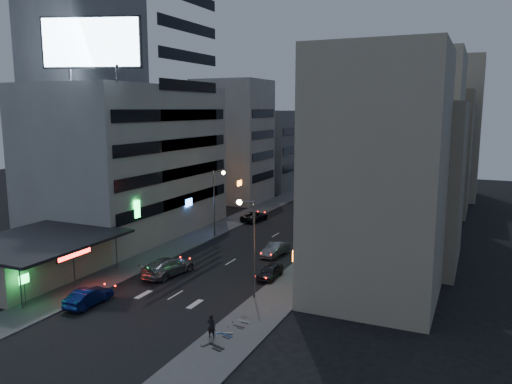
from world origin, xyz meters
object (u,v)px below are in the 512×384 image
Objects in this scene: road_car_silver at (168,266)px; scooter_black_b at (246,321)px; scooter_black_a at (225,340)px; person at (211,326)px; road_car_blue at (89,297)px; parked_car_left at (254,216)px; parked_car_right_mid at (275,249)px; parked_car_right_near at (270,272)px; parked_car_right_far at (341,217)px; scooter_blue at (233,329)px; scooter_silver_a at (233,325)px; scooter_silver_b at (250,315)px.

road_car_silver is 3.63× the size of scooter_black_b.
scooter_black_b is (-0.19, 3.43, -0.13)m from scooter_black_a.
person is 2.76m from scooter_black_b.
road_car_blue reaches higher than scooter_black_b.
parked_car_right_mid is at bearing 128.60° from parked_car_left.
parked_car_right_near is 9.55m from road_car_silver.
road_car_silver is 2.84× the size of scooter_black_a.
person is 1.02× the size of scooter_black_b.
parked_car_right_far is at bearing 10.20° from scooter_black_b.
scooter_black_a is at bearing 169.96° from road_car_blue.
parked_car_right_near is 2.33× the size of person.
scooter_black_a is (5.07, -20.75, 0.04)m from parked_car_right_mid.
road_car_silver is 14.14m from person.
road_car_blue is (-10.60, -11.70, 0.06)m from parked_car_right_near.
scooter_blue is (11.48, -9.14, -0.18)m from road_car_silver.
scooter_silver_a reaches higher than scooter_black_b.
road_car_blue reaches higher than scooter_silver_b.
scooter_blue is (4.74, -18.99, -0.04)m from parked_car_right_mid.
scooter_silver_b is at bearing 120.61° from parked_car_left.
person is 0.95× the size of scooter_silver_a.
scooter_silver_b is (0.03, 2.63, -0.04)m from scooter_blue.
scooter_black_b is at bearing 20.68° from scooter_black_a.
road_car_blue is (0.60, -32.67, 0.05)m from parked_car_left.
parked_car_right_far is 29.44m from road_car_silver.
parked_car_right_near is 0.80× the size of parked_car_left.
scooter_black_b is (1.43, 2.34, -0.33)m from person.
scooter_black_a is at bearing -89.70° from parked_car_right_far.
scooter_silver_a is (2.08, -11.54, -0.00)m from parked_car_right_near.
parked_car_right_far reaches higher than parked_car_left.
scooter_silver_b is at bearing 158.96° from road_car_silver.
road_car_silver reaches higher than parked_car_right_mid.
road_car_blue reaches higher than parked_car_right_mid.
parked_car_right_mid is 11.94m from road_car_silver.
scooter_blue is 1.11× the size of scooter_black_b.
road_car_blue is 13.03m from scooter_blue.
road_car_silver is 14.03m from scooter_silver_a.
parked_car_left is 2.68× the size of scooter_blue.
parked_car_left reaches higher than scooter_silver_a.
scooter_silver_a is at bearing -179.88° from road_car_blue.
scooter_black_a is (13.34, -2.22, 0.04)m from road_car_blue.
parked_car_right_far is at bearing -153.78° from parked_car_left.
scooter_black_a is (2.74, -13.92, 0.09)m from parked_car_right_near.
road_car_silver is (1.54, 8.67, 0.13)m from road_car_blue.
parked_car_right_near is at bearing -11.43° from scooter_silver_a.
road_car_silver is at bearing -111.65° from parked_car_right_far.
parked_car_right_near is at bearing -153.11° from road_car_silver.
scooter_silver_a is (12.68, 0.15, -0.06)m from road_car_blue.
person reaches higher than road_car_silver.
parked_car_right_near is 14.18m from scooter_black_a.
scooter_blue is (13.02, -0.46, -0.04)m from road_car_blue.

